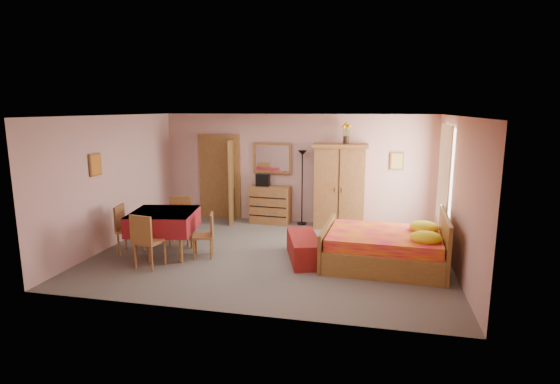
% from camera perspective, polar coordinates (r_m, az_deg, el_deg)
% --- Properties ---
extents(floor, '(6.50, 6.50, 0.00)m').
position_cam_1_polar(floor, '(8.41, -1.11, -8.07)').
color(floor, slate).
rests_on(floor, ground).
extents(ceiling, '(6.50, 6.50, 0.00)m').
position_cam_1_polar(ceiling, '(7.95, -1.18, 9.94)').
color(ceiling, brown).
rests_on(ceiling, wall_back).
extents(wall_back, '(6.50, 0.10, 2.60)m').
position_cam_1_polar(wall_back, '(10.49, 2.03, 3.05)').
color(wall_back, '#CF9E96').
rests_on(wall_back, floor).
extents(wall_front, '(6.50, 0.10, 2.60)m').
position_cam_1_polar(wall_front, '(5.73, -6.97, -3.66)').
color(wall_front, '#CF9E96').
rests_on(wall_front, floor).
extents(wall_left, '(0.10, 5.00, 2.60)m').
position_cam_1_polar(wall_left, '(9.37, -20.86, 1.39)').
color(wall_left, '#CF9E96').
rests_on(wall_left, floor).
extents(wall_right, '(0.10, 5.00, 2.60)m').
position_cam_1_polar(wall_right, '(7.99, 22.17, -0.25)').
color(wall_right, '#CF9E96').
rests_on(wall_right, floor).
extents(doorway, '(1.06, 0.12, 2.15)m').
position_cam_1_polar(doorway, '(11.00, -7.80, 1.87)').
color(doorway, '#9E6B35').
rests_on(doorway, floor).
extents(window, '(0.08, 1.40, 1.95)m').
position_cam_1_polar(window, '(9.12, 20.75, 2.11)').
color(window, white).
rests_on(window, wall_right).
extents(picture_left, '(0.04, 0.32, 0.42)m').
position_cam_1_polar(picture_left, '(8.81, -22.99, 3.30)').
color(picture_left, orange).
rests_on(picture_left, wall_left).
extents(picture_back, '(0.30, 0.04, 0.40)m').
position_cam_1_polar(picture_back, '(10.28, 15.04, 3.92)').
color(picture_back, '#D8BF59').
rests_on(picture_back, wall_back).
extents(chest_of_drawers, '(0.98, 0.54, 0.89)m').
position_cam_1_polar(chest_of_drawers, '(10.51, -1.24, -1.67)').
color(chest_of_drawers, '#9B6434').
rests_on(chest_of_drawers, floor).
extents(wall_mirror, '(0.95, 0.08, 0.75)m').
position_cam_1_polar(wall_mirror, '(10.53, -0.99, 4.45)').
color(wall_mirror, white).
rests_on(wall_mirror, wall_back).
extents(stereo, '(0.32, 0.24, 0.29)m').
position_cam_1_polar(stereo, '(10.48, -2.24, 1.60)').
color(stereo, black).
rests_on(stereo, chest_of_drawers).
extents(floor_lamp, '(0.27, 0.27, 1.77)m').
position_cam_1_polar(floor_lamp, '(10.31, 2.90, 0.56)').
color(floor_lamp, black).
rests_on(floor_lamp, floor).
extents(wardrobe, '(1.27, 0.71, 1.94)m').
position_cam_1_polar(wardrobe, '(10.09, 7.75, 0.75)').
color(wardrobe, '#956032').
rests_on(wardrobe, floor).
extents(sunflower_vase, '(0.19, 0.19, 0.47)m').
position_cam_1_polar(sunflower_vase, '(10.03, 8.64, 7.61)').
color(sunflower_vase, yellow).
rests_on(sunflower_vase, wardrobe).
extents(bed, '(2.18, 1.76, 0.97)m').
position_cam_1_polar(bed, '(7.91, 13.39, -5.91)').
color(bed, '#DD1544').
rests_on(bed, floor).
extents(bench, '(0.85, 1.41, 0.44)m').
position_cam_1_polar(bench, '(8.05, 3.09, -7.30)').
color(bench, maroon).
rests_on(bench, floor).
extents(dining_table, '(1.33, 1.33, 0.84)m').
position_cam_1_polar(dining_table, '(8.51, -14.86, -5.24)').
color(dining_table, maroon).
rests_on(dining_table, floor).
extents(chair_south, '(0.51, 0.51, 0.96)m').
position_cam_1_polar(chair_south, '(7.94, -16.71, -6.04)').
color(chair_south, '#A46637').
rests_on(chair_south, floor).
extents(chair_north, '(0.54, 0.54, 0.95)m').
position_cam_1_polar(chair_north, '(9.11, -12.98, -3.73)').
color(chair_north, '#9B6434').
rests_on(chair_north, floor).
extents(chair_west, '(0.49, 0.49, 0.93)m').
position_cam_1_polar(chair_west, '(8.80, -18.99, -4.65)').
color(chair_west, '#AD723A').
rests_on(chair_west, floor).
extents(chair_east, '(0.47, 0.47, 0.83)m').
position_cam_1_polar(chair_east, '(8.25, -10.04, -5.60)').
color(chair_east, '#A86E39').
rests_on(chair_east, floor).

